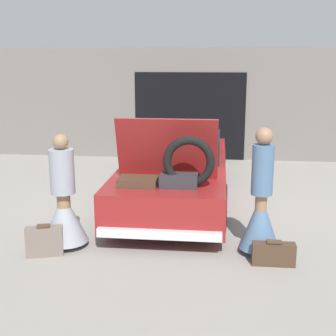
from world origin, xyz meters
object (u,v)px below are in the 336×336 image
(person_right, at_px, (261,210))
(suitcase_beside_right_person, at_px, (274,254))
(suitcase_beside_left_person, at_px, (44,241))
(car, at_px, (176,171))
(person_left, at_px, (64,208))

(person_right, height_order, suitcase_beside_right_person, person_right)
(person_right, xyz_separation_m, suitcase_beside_right_person, (0.16, -0.34, -0.47))
(person_right, distance_m, suitcase_beside_left_person, 2.89)
(car, xyz_separation_m, suitcase_beside_left_person, (-1.51, -2.58, -0.36))
(person_right, relative_size, suitcase_beside_right_person, 3.15)
(car, height_order, person_right, car)
(suitcase_beside_left_person, relative_size, suitcase_beside_right_person, 0.93)
(car, distance_m, person_right, 2.57)
(person_left, distance_m, suitcase_beside_right_person, 2.87)
(suitcase_beside_left_person, distance_m, suitcase_beside_right_person, 2.99)
(person_left, xyz_separation_m, suitcase_beside_right_person, (2.82, -0.30, -0.41))
(car, xyz_separation_m, suitcase_beside_right_person, (1.49, -2.53, -0.41))
(person_right, bearing_deg, suitcase_beside_left_person, 101.79)
(person_right, distance_m, suitcase_beside_right_person, 0.60)
(suitcase_beside_left_person, bearing_deg, person_right, 7.70)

